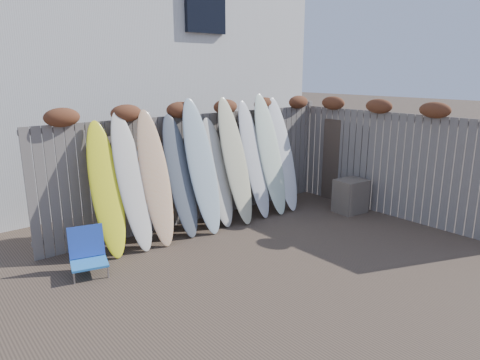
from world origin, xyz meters
TOP-DOWN VIEW (x-y plane):
  - ground at (0.00, 0.00)m, footprint 80.00×80.00m
  - back_fence at (0.06, 2.39)m, footprint 6.05×0.28m
  - right_fence at (2.99, 0.25)m, footprint 0.28×4.40m
  - house at (0.50, 6.50)m, footprint 8.50×5.50m
  - beach_chair at (-2.49, 1.53)m, footprint 0.59×0.61m
  - wooden_crate at (2.55, 0.82)m, footprint 0.62×0.54m
  - lattice_panel at (3.04, 1.30)m, footprint 0.22×1.17m
  - surfboard_0 at (-1.97, 1.99)m, footprint 0.52×0.75m
  - surfboard_1 at (-1.56, 1.96)m, footprint 0.53×0.79m
  - surfboard_2 at (-1.17, 1.93)m, footprint 0.53×0.79m
  - surfboard_3 at (-0.68, 1.97)m, footprint 0.50×0.74m
  - surfboard_4 at (-0.28, 1.91)m, footprint 0.54×0.81m
  - surfboard_5 at (0.10, 1.97)m, footprint 0.50×0.70m
  - surfboard_6 at (0.47, 1.91)m, footprint 0.53×0.82m
  - surfboard_7 at (0.96, 1.95)m, footprint 0.51×0.80m
  - surfboard_8 at (1.36, 1.92)m, footprint 0.55×0.83m
  - surfboard_9 at (1.71, 1.92)m, footprint 0.53×0.80m

SIDE VIEW (x-z plane):
  - ground at x=0.00m, z-range 0.00..0.00m
  - beach_chair at x=-2.49m, z-range -0.02..0.61m
  - wooden_crate at x=2.55m, z-range 0.00..0.66m
  - lattice_panel at x=3.04m, z-range 0.00..1.76m
  - surfboard_5 at x=0.10m, z-range 0.00..1.95m
  - surfboard_0 at x=-1.97m, z-range 0.00..2.04m
  - surfboard_3 at x=-0.68m, z-range 0.00..2.06m
  - surfboard_1 at x=-1.56m, z-range 0.00..2.16m
  - surfboard_2 at x=-1.17m, z-range 0.00..2.16m
  - surfboard_7 at x=0.96m, z-range 0.00..2.22m
  - surfboard_9 at x=1.71m, z-range 0.00..2.25m
  - right_fence at x=2.99m, z-range 0.02..2.26m
  - surfboard_6 at x=0.47m, z-range 0.00..2.30m
  - surfboard_4 at x=-0.28m, z-range 0.00..2.31m
  - surfboard_8 at x=1.36m, z-range 0.00..2.34m
  - back_fence at x=0.06m, z-range 0.06..2.30m
  - house at x=0.50m, z-range 0.04..6.36m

